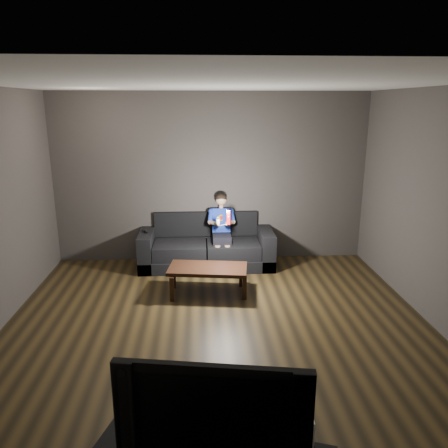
{
  "coord_description": "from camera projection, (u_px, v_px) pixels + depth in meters",
  "views": [
    {
      "loc": [
        -0.2,
        -4.43,
        2.5
      ],
      "look_at": [
        0.15,
        1.55,
        0.85
      ],
      "focal_mm": 35.0,
      "sensor_mm": 36.0,
      "label": 1
    }
  ],
  "objects": [
    {
      "name": "floor",
      "position": [
        219.0,
        333.0,
        4.94
      ],
      "size": [
        5.0,
        5.0,
        0.0
      ],
      "primitive_type": "plane",
      "color": "black",
      "rests_on": "ground"
    },
    {
      "name": "ceiling",
      "position": [
        218.0,
        83.0,
        4.23
      ],
      "size": [
        5.0,
        5.0,
        0.02
      ],
      "primitive_type": "cube",
      "color": "beige",
      "rests_on": "back_wall"
    },
    {
      "name": "child",
      "position": [
        222.0,
        224.0,
        6.85
      ],
      "size": [
        0.43,
        0.52,
        1.05
      ],
      "color": "black",
      "rests_on": "sofa"
    },
    {
      "name": "coffee_table",
      "position": [
        208.0,
        271.0,
        5.89
      ],
      "size": [
        1.11,
        0.66,
        0.38
      ],
      "color": "black",
      "rests_on": "floor"
    },
    {
      "name": "nunchuk_white",
      "position": [
        218.0,
        221.0,
        6.42
      ],
      "size": [
        0.06,
        0.09,
        0.14
      ],
      "color": "silver",
      "rests_on": "child"
    },
    {
      "name": "front_wall",
      "position": [
        241.0,
        343.0,
        2.18
      ],
      "size": [
        5.0,
        0.04,
        2.7
      ],
      "primitive_type": "cube",
      "color": "#3C3735",
      "rests_on": "ground"
    },
    {
      "name": "wii_console",
      "position": [
        308.0,
        430.0,
        2.62
      ],
      "size": [
        0.06,
        0.16,
        0.21
      ],
      "primitive_type": "cube",
      "rotation": [
        0.0,
        0.0,
        -0.08
      ],
      "color": "silver",
      "rests_on": "media_console"
    },
    {
      "name": "wii_remote_black",
      "position": [
        146.0,
        232.0,
        6.79
      ],
      "size": [
        0.08,
        0.15,
        0.03
      ],
      "color": "black",
      "rests_on": "sofa"
    },
    {
      "name": "sofa",
      "position": [
        207.0,
        248.0,
        7.0
      ],
      "size": [
        2.1,
        0.91,
        0.81
      ],
      "color": "black",
      "rests_on": "floor"
    },
    {
      "name": "wii_remote_red",
      "position": [
        228.0,
        217.0,
        6.4
      ],
      "size": [
        0.06,
        0.08,
        0.22
      ],
      "color": "red",
      "rests_on": "child"
    },
    {
      "name": "tv",
      "position": [
        214.0,
        403.0,
        2.53
      ],
      "size": [
        1.12,
        0.32,
        0.64
      ],
      "primitive_type": "imported",
      "rotation": [
        0.0,
        0.0,
        -0.16
      ],
      "color": "black",
      "rests_on": "media_console"
    },
    {
      "name": "back_wall",
      "position": [
        211.0,
        178.0,
        6.99
      ],
      "size": [
        5.0,
        0.04,
        2.7
      ],
      "primitive_type": "cube",
      "color": "#3C3735",
      "rests_on": "ground"
    }
  ]
}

